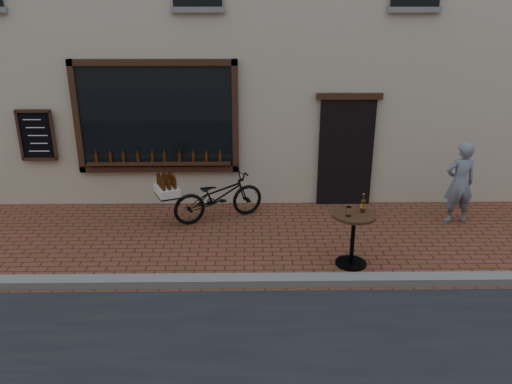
{
  "coord_description": "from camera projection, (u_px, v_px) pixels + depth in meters",
  "views": [
    {
      "loc": [
        -0.07,
        -6.32,
        3.89
      ],
      "look_at": [
        0.04,
        1.2,
        1.1
      ],
      "focal_mm": 35.0,
      "sensor_mm": 36.0,
      "label": 1
    }
  ],
  "objects": [
    {
      "name": "cargo_bicycle",
      "position": [
        217.0,
        196.0,
        9.59
      ],
      "size": [
        2.14,
        1.38,
        1.02
      ],
      "rotation": [
        0.0,
        0.0,
        1.99
      ],
      "color": "black",
      "rests_on": "ground"
    },
    {
      "name": "kerb",
      "position": [
        254.0,
        280.0,
        7.44
      ],
      "size": [
        90.0,
        0.25,
        0.12
      ],
      "primitive_type": "cube",
      "color": "slate",
      "rests_on": "ground"
    },
    {
      "name": "bistro_table",
      "position": [
        354.0,
        229.0,
        7.83
      ],
      "size": [
        0.69,
        0.69,
        1.18
      ],
      "color": "black",
      "rests_on": "ground"
    },
    {
      "name": "pedestrian",
      "position": [
        460.0,
        183.0,
        9.37
      ],
      "size": [
        0.61,
        0.43,
        1.58
      ],
      "primitive_type": "imported",
      "rotation": [
        0.0,
        0.0,
        3.23
      ],
      "color": "slate",
      "rests_on": "ground"
    },
    {
      "name": "ground",
      "position": [
        255.0,
        291.0,
        7.27
      ],
      "size": [
        90.0,
        90.0,
        0.0
      ],
      "primitive_type": "plane",
      "color": "brown",
      "rests_on": "ground"
    }
  ]
}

